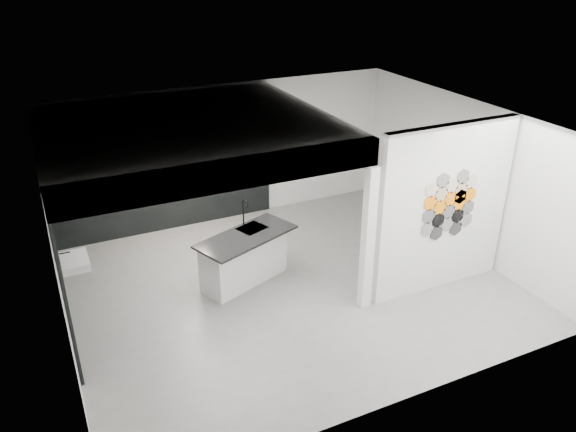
# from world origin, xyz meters

# --- Properties ---
(floor) EXTENTS (7.00, 6.00, 0.01)m
(floor) POSITION_xyz_m (0.00, 0.00, -0.01)
(floor) COLOR slate
(partition_panel) EXTENTS (2.45, 0.15, 2.80)m
(partition_panel) POSITION_xyz_m (2.23, -1.00, 1.40)
(partition_panel) COLOR silver
(partition_panel) RESTS_ON floor
(bay_clad_back) EXTENTS (4.40, 0.04, 2.35)m
(bay_clad_back) POSITION_xyz_m (-1.30, 2.97, 1.18)
(bay_clad_back) COLOR black
(bay_clad_back) RESTS_ON floor
(bay_clad_left) EXTENTS (0.04, 4.00, 2.35)m
(bay_clad_left) POSITION_xyz_m (-3.47, 1.00, 1.18)
(bay_clad_left) COLOR black
(bay_clad_left) RESTS_ON floor
(bulkhead) EXTENTS (4.40, 4.00, 0.40)m
(bulkhead) POSITION_xyz_m (-1.30, 1.00, 2.55)
(bulkhead) COLOR silver
(bulkhead) RESTS_ON corner_column
(corner_column) EXTENTS (0.16, 0.16, 2.35)m
(corner_column) POSITION_xyz_m (0.82, -1.00, 1.18)
(corner_column) COLOR silver
(corner_column) RESTS_ON floor
(fascia_beam) EXTENTS (4.40, 0.16, 0.40)m
(fascia_beam) POSITION_xyz_m (-1.30, -0.92, 2.55)
(fascia_beam) COLOR silver
(fascia_beam) RESTS_ON corner_column
(wall_basin) EXTENTS (0.40, 0.60, 0.12)m
(wall_basin) POSITION_xyz_m (-3.24, 0.80, 0.85)
(wall_basin) COLOR silver
(wall_basin) RESTS_ON bay_clad_left
(display_shelf) EXTENTS (3.00, 0.15, 0.04)m
(display_shelf) POSITION_xyz_m (-1.20, 2.87, 1.30)
(display_shelf) COLOR black
(display_shelf) RESTS_ON bay_clad_back
(kitchen_island) EXTENTS (1.86, 1.32, 1.37)m
(kitchen_island) POSITION_xyz_m (-0.64, 0.47, 0.46)
(kitchen_island) COLOR silver
(kitchen_island) RESTS_ON floor
(stockpot) EXTENTS (0.28, 0.28, 0.20)m
(stockpot) POSITION_xyz_m (-2.23, 2.87, 1.42)
(stockpot) COLOR black
(stockpot) RESTS_ON display_shelf
(kettle) EXTENTS (0.22, 0.22, 0.17)m
(kettle) POSITION_xyz_m (-0.24, 2.87, 1.41)
(kettle) COLOR black
(kettle) RESTS_ON display_shelf
(glass_bowl) EXTENTS (0.15, 0.15, 0.10)m
(glass_bowl) POSITION_xyz_m (0.15, 2.87, 1.37)
(glass_bowl) COLOR gray
(glass_bowl) RESTS_ON display_shelf
(glass_vase) EXTENTS (0.09, 0.09, 0.12)m
(glass_vase) POSITION_xyz_m (0.15, 2.87, 1.38)
(glass_vase) COLOR gray
(glass_vase) RESTS_ON display_shelf
(bottle_dark) EXTENTS (0.06, 0.06, 0.14)m
(bottle_dark) POSITION_xyz_m (-1.65, 2.87, 1.39)
(bottle_dark) COLOR black
(bottle_dark) RESTS_ON display_shelf
(utensil_cup) EXTENTS (0.08, 0.08, 0.10)m
(utensil_cup) POSITION_xyz_m (-1.76, 2.87, 1.37)
(utensil_cup) COLOR black
(utensil_cup) RESTS_ON display_shelf
(hex_tile_cluster) EXTENTS (1.04, 0.02, 1.16)m
(hex_tile_cluster) POSITION_xyz_m (2.26, -1.09, 1.50)
(hex_tile_cluster) COLOR silver
(hex_tile_cluster) RESTS_ON partition_panel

